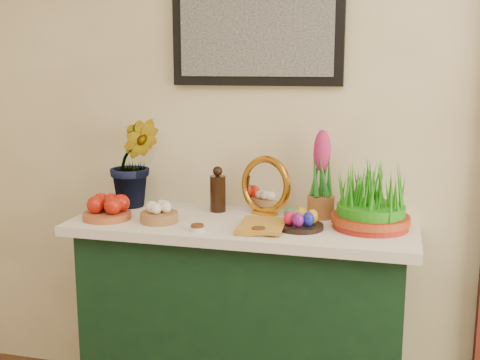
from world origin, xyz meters
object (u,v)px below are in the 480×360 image
Objects in this scene: hyacinth_green at (134,148)px; book at (239,224)px; sideboard at (243,327)px; wheatgrass_sabzeh at (371,201)px; mirror at (265,186)px.

book is (0.54, -0.23, -0.25)m from hyacinth_green.
sideboard is 0.77m from wheatgrass_sabzeh.
mirror is at bearing 64.08° from sideboard.
mirror is (0.60, 0.01, -0.14)m from hyacinth_green.
book is 0.77× the size of wheatgrass_sabzeh.
sideboard is at bearing -115.92° from mirror.
mirror is 0.27m from book.
sideboard is 2.44× the size of hyacinth_green.
sideboard is 5.11× the size of mirror.
book is at bearing -102.00° from mirror.
wheatgrass_sabzeh reaches higher than book.
mirror is at bearing 165.68° from wheatgrass_sabzeh.
hyacinth_green is 0.61m from mirror.
hyacinth_green is 1.06m from wheatgrass_sabzeh.
hyacinth_green reaches higher than book.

